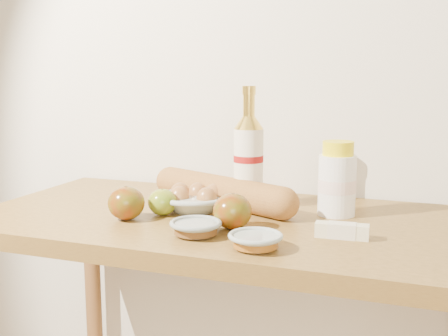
{
  "coord_description": "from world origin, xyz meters",
  "views": [
    {
      "loc": [
        0.43,
        -0.03,
        1.24
      ],
      "look_at": [
        0.0,
        1.15,
        1.02
      ],
      "focal_mm": 45.0,
      "sensor_mm": 36.0,
      "label": 1
    }
  ],
  "objects": [
    {
      "name": "apple_redgreen_right",
      "position": [
        0.04,
        1.08,
        0.94
      ],
      "size": [
        0.09,
        0.09,
        0.08
      ],
      "rotation": [
        0.0,
        0.0,
        0.07
      ],
      "color": "maroon",
      "rests_on": "table"
    },
    {
      "name": "table",
      "position": [
        0.0,
        1.18,
        0.78
      ],
      "size": [
        1.2,
        0.6,
        0.9
      ],
      "color": "olive",
      "rests_on": "ground"
    },
    {
      "name": "bourbon_bottle",
      "position": [
        0.02,
        1.27,
        1.02
      ],
      "size": [
        0.1,
        0.1,
        0.3
      ],
      "rotation": [
        0.0,
        0.0,
        0.44
      ],
      "color": "#F3E9CE",
      "rests_on": "table"
    },
    {
      "name": "sugar_bowl",
      "position": [
        -0.01,
        1.01,
        0.92
      ],
      "size": [
        0.13,
        0.13,
        0.03
      ],
      "rotation": [
        0.0,
        0.0,
        0.26
      ],
      "color": "gray",
      "rests_on": "table"
    },
    {
      "name": "butter_stick",
      "position": [
        0.28,
        1.1,
        0.92
      ],
      "size": [
        0.11,
        0.04,
        0.03
      ],
      "rotation": [
        0.0,
        0.0,
        0.06
      ],
      "color": "beige",
      "rests_on": "table"
    },
    {
      "name": "egg_bowl",
      "position": [
        -0.1,
        1.21,
        0.93
      ],
      "size": [
        0.21,
        0.21,
        0.06
      ],
      "rotation": [
        0.0,
        0.0,
        0.18
      ],
      "color": "#97A5A1",
      "rests_on": "table"
    },
    {
      "name": "back_wall",
      "position": [
        0.0,
        1.51,
        1.3
      ],
      "size": [
        3.5,
        0.02,
        2.6
      ],
      "primitive_type": "cube",
      "color": "silver",
      "rests_on": "ground"
    },
    {
      "name": "cream_bottle",
      "position": [
        0.24,
        1.28,
        0.98
      ],
      "size": [
        0.12,
        0.12,
        0.18
      ],
      "rotation": [
        0.0,
        0.0,
        0.37
      ],
      "color": "white",
      "rests_on": "table"
    },
    {
      "name": "apple_yellowgreen",
      "position": [
        -0.15,
        1.14,
        0.93
      ],
      "size": [
        0.09,
        0.09,
        0.06
      ],
      "rotation": [
        0.0,
        0.0,
        0.41
      ],
      "color": "olive",
      "rests_on": "table"
    },
    {
      "name": "apple_redgreen_front",
      "position": [
        -0.21,
        1.07,
        0.94
      ],
      "size": [
        0.09,
        0.09,
        0.08
      ],
      "rotation": [
        0.0,
        0.0,
        -0.04
      ],
      "color": "maroon",
      "rests_on": "table"
    },
    {
      "name": "baguette",
      "position": [
        -0.05,
        1.27,
        0.94
      ],
      "size": [
        0.46,
        0.26,
        0.08
      ],
      "rotation": [
        0.0,
        0.0,
        -0.41
      ],
      "color": "#AC7334",
      "rests_on": "table"
    },
    {
      "name": "syrup_bowl",
      "position": [
        0.13,
        0.97,
        0.92
      ],
      "size": [
        0.14,
        0.14,
        0.03
      ],
      "rotation": [
        0.0,
        0.0,
        0.38
      ],
      "color": "#95A39D",
      "rests_on": "table"
    }
  ]
}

